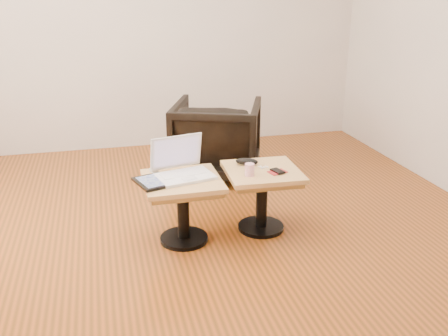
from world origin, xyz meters
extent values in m
cube|color=#593210|center=(0.00, 0.00, 0.00)|extent=(4.50, 4.50, 0.01)
cube|color=#B3A9A2|center=(0.00, 2.25, 1.35)|extent=(4.50, 0.02, 2.70)
cube|color=#B3A9A2|center=(0.00, -2.25, 1.35)|extent=(4.50, 0.02, 2.70)
cylinder|color=black|center=(-0.08, -0.01, 0.01)|extent=(0.33, 0.33, 0.03)
cylinder|color=black|center=(-0.08, -0.01, 0.23)|extent=(0.08, 0.08, 0.40)
cube|color=#9D703E|center=(-0.08, -0.01, 0.41)|extent=(0.46, 0.46, 0.04)
cube|color=tan|center=(-0.08, -0.01, 0.44)|extent=(0.50, 0.50, 0.03)
cylinder|color=black|center=(0.49, 0.03, 0.01)|extent=(0.33, 0.33, 0.03)
cylinder|color=black|center=(0.49, 0.03, 0.23)|extent=(0.08, 0.08, 0.40)
cube|color=#9D703E|center=(0.49, 0.03, 0.41)|extent=(0.48, 0.48, 0.04)
cube|color=tan|center=(0.49, 0.03, 0.44)|extent=(0.53, 0.53, 0.03)
cube|color=white|center=(-0.06, 0.00, 0.47)|extent=(0.41, 0.33, 0.02)
cube|color=silver|center=(-0.07, 0.04, 0.48)|extent=(0.32, 0.18, 0.00)
cube|color=silver|center=(-0.04, -0.07, 0.48)|extent=(0.11, 0.09, 0.00)
cube|color=white|center=(-0.09, 0.15, 0.60)|extent=(0.37, 0.13, 0.24)
cube|color=#A85C47|center=(-0.09, 0.15, 0.60)|extent=(0.32, 0.11, 0.20)
cube|color=black|center=(-0.27, -0.04, 0.47)|extent=(0.27, 0.31, 0.02)
cube|color=#191E38|center=(-0.27, -0.04, 0.48)|extent=(0.22, 0.26, 0.00)
cube|color=white|center=(-0.25, 0.17, 0.47)|extent=(0.06, 0.06, 0.03)
ellipsoid|color=black|center=(0.41, 0.15, 0.48)|extent=(0.18, 0.14, 0.05)
cylinder|color=#E75C7C|center=(0.37, -0.06, 0.50)|extent=(0.07, 0.07, 0.08)
sphere|color=white|center=(0.51, 0.05, 0.46)|extent=(0.01, 0.01, 0.01)
sphere|color=white|center=(0.52, 0.07, 0.46)|extent=(0.01, 0.01, 0.01)
sphere|color=white|center=(0.49, 0.07, 0.46)|extent=(0.01, 0.01, 0.01)
sphere|color=white|center=(0.53, 0.04, 0.46)|extent=(0.01, 0.01, 0.01)
sphere|color=white|center=(0.49, 0.04, 0.46)|extent=(0.01, 0.01, 0.01)
cylinder|color=white|center=(0.51, 0.05, 0.46)|extent=(0.07, 0.04, 0.00)
cube|color=maroon|center=(0.57, -0.05, 0.46)|extent=(0.14, 0.11, 0.01)
cube|color=black|center=(0.57, -0.05, 0.47)|extent=(0.09, 0.12, 0.01)
imported|color=black|center=(0.44, 1.17, 0.35)|extent=(0.97, 0.99, 0.70)
camera|label=1|loc=(-0.57, -3.05, 1.66)|focal=40.00mm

